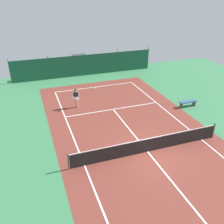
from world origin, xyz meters
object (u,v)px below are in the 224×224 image
Objects in this scene: tennis_ball_midcourt at (135,96)px; parked_car at (80,62)px; tennis_player at (76,97)px; tennis_ball_by_sideline at (102,88)px; courtside_bench at (188,102)px; tennis_ball_near_player at (87,89)px; tennis_net at (148,145)px.

tennis_ball_midcourt is 0.02× the size of parked_car.
tennis_player is at bearing -174.51° from tennis_ball_midcourt.
courtside_bench reaches higher than tennis_ball_by_sideline.
tennis_ball_near_player is 1.00× the size of tennis_ball_midcourt.
parked_car is at bearing 89.80° from tennis_net.
parked_car reaches higher than courtside_bench.
courtside_bench is (3.35, -3.62, 0.34)m from tennis_ball_midcourt.
tennis_net is 8.93m from tennis_ball_midcourt.
tennis_ball_midcourt is at bearing 99.08° from parked_car.
tennis_player reaches higher than tennis_ball_near_player.
tennis_ball_midcourt is 3.77m from tennis_ball_by_sideline.
tennis_ball_near_player and tennis_ball_by_sideline have the same top height.
tennis_ball_by_sideline is (-2.44, 2.87, 0.00)m from tennis_ball_midcourt.
parked_car is (2.91, 10.72, -0.12)m from tennis_player.
tennis_ball_near_player and tennis_ball_midcourt have the same top height.
parked_car is (0.06, 18.58, 0.33)m from tennis_net.
courtside_bench is at bearing 37.23° from tennis_net.
tennis_net is 11.31m from tennis_ball_by_sideline.
tennis_player is 24.85× the size of tennis_ball_by_sideline.
tennis_ball_near_player is at bearing 169.70° from tennis_ball_by_sideline.
parked_car is (-2.89, 10.16, 0.81)m from tennis_ball_midcourt.
courtside_bench is at bearing -47.14° from tennis_ball_midcourt.
tennis_player is 24.85× the size of tennis_ball_midcourt.
tennis_player reaches higher than courtside_bench.
tennis_ball_near_player is 5.06m from tennis_ball_midcourt.
tennis_net is 7.93m from courtside_bench.
tennis_ball_by_sideline is (1.52, -0.28, 0.00)m from tennis_ball_near_player.
tennis_ball_near_player is at bearing -98.91° from tennis_player.
tennis_ball_near_player is 0.02× the size of parked_car.
tennis_ball_near_player is (1.84, 3.71, -0.93)m from tennis_player.
tennis_net reaches higher than tennis_ball_midcourt.
tennis_net reaches higher than tennis_ball_near_player.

